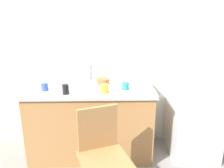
# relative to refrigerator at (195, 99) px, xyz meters

# --- Properties ---
(back_wall) EXTENTS (4.80, 0.10, 2.61)m
(back_wall) POSITION_rel_refrigerator_xyz_m (-1.07, 0.35, 0.61)
(back_wall) COLOR silver
(back_wall) RESTS_ON ground_plane
(cabinet_base) EXTENTS (1.39, 0.60, 0.81)m
(cabinet_base) POSITION_rel_refrigerator_xyz_m (-1.21, 0.00, -0.29)
(cabinet_base) COLOR #A87542
(cabinet_base) RESTS_ON ground_plane
(countertop) EXTENTS (1.43, 0.64, 0.04)m
(countertop) POSITION_rel_refrigerator_xyz_m (-1.21, 0.00, 0.13)
(countertop) COLOR #B7B7BC
(countertop) RESTS_ON cabinet_base
(faucet) EXTENTS (0.02, 0.02, 0.26)m
(faucet) POSITION_rel_refrigerator_xyz_m (-1.28, 0.25, 0.28)
(faucet) COLOR #B7B7BC
(faucet) RESTS_ON countertop
(refrigerator) EXTENTS (0.53, 0.61, 1.40)m
(refrigerator) POSITION_rel_refrigerator_xyz_m (0.00, 0.00, 0.00)
(refrigerator) COLOR silver
(refrigerator) RESTS_ON ground_plane
(chair) EXTENTS (0.51, 0.51, 0.89)m
(chair) POSITION_rel_refrigerator_xyz_m (-1.06, -0.76, -0.20)
(chair) COLOR #A87542
(chair) RESTS_ON ground_plane
(terracotta_bowl) EXTENTS (0.15, 0.15, 0.07)m
(terracotta_bowl) POSITION_rel_refrigerator_xyz_m (-1.06, 0.11, 0.19)
(terracotta_bowl) COLOR #B25B33
(terracotta_bowl) RESTS_ON countertop
(cup_blue) EXTENTS (0.07, 0.07, 0.08)m
(cup_blue) POSITION_rel_refrigerator_xyz_m (-1.69, -0.10, 0.19)
(cup_blue) COLOR blue
(cup_blue) RESTS_ON countertop
(cup_black) EXTENTS (0.07, 0.07, 0.11)m
(cup_black) POSITION_rel_refrigerator_xyz_m (-1.45, -0.22, 0.20)
(cup_black) COLOR black
(cup_black) RESTS_ON countertop
(cup_teal) EXTENTS (0.08, 0.08, 0.08)m
(cup_teal) POSITION_rel_refrigerator_xyz_m (-0.82, -0.09, 0.19)
(cup_teal) COLOR teal
(cup_teal) RESTS_ON countertop
(cup_yellow) EXTENTS (0.08, 0.08, 0.10)m
(cup_yellow) POSITION_rel_refrigerator_xyz_m (-1.04, -0.21, 0.20)
(cup_yellow) COLOR yellow
(cup_yellow) RESTS_ON countertop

